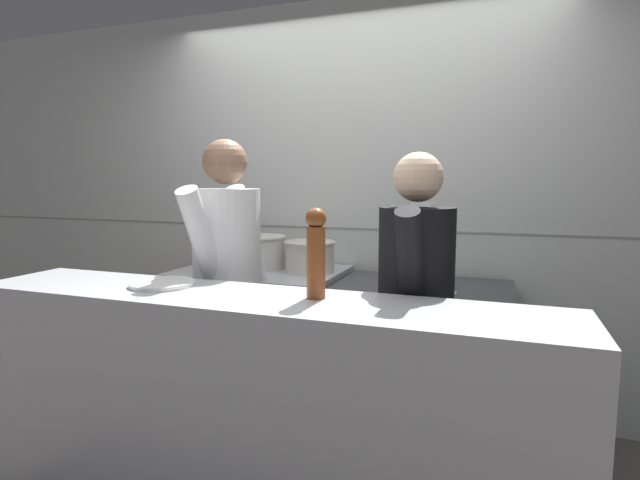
# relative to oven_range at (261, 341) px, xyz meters

# --- Properties ---
(wall_back_tiled) EXTENTS (8.00, 0.06, 2.60)m
(wall_back_tiled) POSITION_rel_oven_range_xyz_m (0.51, 0.40, 0.84)
(wall_back_tiled) COLOR silver
(wall_back_tiled) RESTS_ON ground_plane
(oven_range) EXTENTS (1.00, 0.71, 0.91)m
(oven_range) POSITION_rel_oven_range_xyz_m (0.00, 0.00, 0.00)
(oven_range) COLOR maroon
(oven_range) RESTS_ON ground_plane
(prep_counter) EXTENTS (0.96, 0.65, 0.88)m
(prep_counter) POSITION_rel_oven_range_xyz_m (1.00, -0.00, -0.02)
(prep_counter) COLOR #38383D
(prep_counter) RESTS_ON ground_plane
(pass_counter) EXTENTS (2.41, 0.45, 1.02)m
(pass_counter) POSITION_rel_oven_range_xyz_m (0.49, -1.06, 0.05)
(pass_counter) COLOR #B7BABF
(pass_counter) RESTS_ON ground_plane
(stock_pot) EXTENTS (0.28, 0.28, 0.18)m
(stock_pot) POSITION_rel_oven_range_xyz_m (-0.29, 0.04, 0.55)
(stock_pot) COLOR #2D2D33
(stock_pot) RESTS_ON oven_range
(sauce_pot) EXTENTS (0.31, 0.31, 0.21)m
(sauce_pot) POSITION_rel_oven_range_xyz_m (-0.01, 0.05, 0.56)
(sauce_pot) COLOR beige
(sauce_pot) RESTS_ON oven_range
(braising_pot) EXTENTS (0.31, 0.31, 0.19)m
(braising_pot) POSITION_rel_oven_range_xyz_m (0.32, 0.04, 0.55)
(braising_pot) COLOR beige
(braising_pot) RESTS_ON oven_range
(mixing_bowl_steel) EXTENTS (0.25, 0.25, 0.10)m
(mixing_bowl_steel) POSITION_rel_oven_range_xyz_m (0.99, 0.07, 0.48)
(mixing_bowl_steel) COLOR #B7BABF
(mixing_bowl_steel) RESTS_ON prep_counter
(chefs_knife) EXTENTS (0.37, 0.10, 0.02)m
(chefs_knife) POSITION_rel_oven_range_xyz_m (0.98, -0.11, 0.43)
(chefs_knife) COLOR #B7BABF
(chefs_knife) RESTS_ON prep_counter
(plated_dish_main) EXTENTS (0.27, 0.27, 0.02)m
(plated_dish_main) POSITION_rel_oven_range_xyz_m (0.05, -1.02, 0.57)
(plated_dish_main) COLOR white
(plated_dish_main) RESTS_ON pass_counter
(pepper_mill) EXTENTS (0.08, 0.08, 0.34)m
(pepper_mill) POSITION_rel_oven_range_xyz_m (0.74, -1.01, 0.74)
(pepper_mill) COLOR brown
(pepper_mill) RESTS_ON pass_counter
(chef_head_cook) EXTENTS (0.35, 0.72, 1.66)m
(chef_head_cook) POSITION_rel_oven_range_xyz_m (0.11, -0.58, 0.47)
(chef_head_cook) COLOR black
(chef_head_cook) RESTS_ON ground_plane
(chef_sous) EXTENTS (0.33, 0.69, 1.58)m
(chef_sous) POSITION_rel_oven_range_xyz_m (1.06, -0.63, 0.42)
(chef_sous) COLOR black
(chef_sous) RESTS_ON ground_plane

